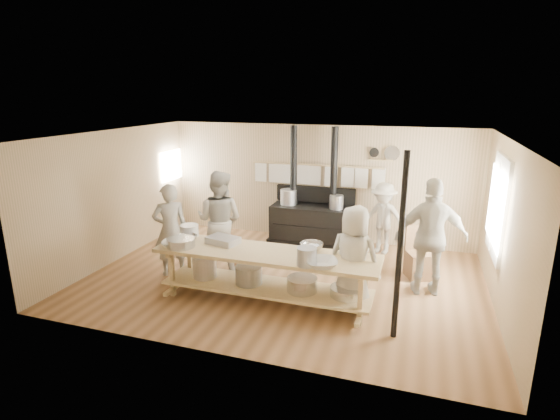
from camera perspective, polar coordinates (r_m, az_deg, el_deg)
The scene contains 24 objects.
ground at distance 8.05m, azimuth 0.41°, elevation -9.01°, with size 7.00×7.00×0.00m, color brown.
room_shell at distance 7.53m, azimuth 0.44°, elevation 2.33°, with size 7.00×7.00×7.00m.
window_right at distance 7.90m, azimuth 26.62°, elevation 0.38°, with size 0.09×1.50×1.65m.
left_opening at distance 10.77m, azimuth -14.02°, elevation 5.67°, with size 0.00×0.90×0.90m.
stove at distance 9.79m, azimuth 4.17°, elevation -1.34°, with size 1.90×0.75×2.60m.
towel_rail at distance 9.81m, azimuth 4.72°, elevation 4.86°, with size 3.00×0.04×0.47m.
back_wall_shelf at distance 9.55m, azimuth 13.47°, elevation 6.98°, with size 0.63×0.14×0.32m.
prep_table at distance 7.06m, azimuth -1.89°, elevation -7.99°, with size 3.60×0.90×0.85m.
support_post at distance 5.99m, azimuth 15.39°, elevation -4.88°, with size 0.08×0.08×2.60m, color black.
cook_far_left at distance 8.23m, azimuth -14.11°, elevation -2.52°, with size 0.63×0.41×1.72m, color #AFAA9B.
cook_left at distance 8.32m, azimuth -7.91°, elevation -1.36°, with size 0.92×0.72×1.90m, color #AFAA9B.
cook_center at distance 6.80m, azimuth 9.60°, elevation -6.29°, with size 0.82×0.53×1.67m, color #AFAA9B.
cook_right at distance 7.58m, azimuth 19.14°, elevation -3.41°, with size 1.16×0.48×1.98m, color #AFAA9B.
cook_by_window at distance 9.32m, azimuth 13.28°, elevation -1.06°, with size 0.98×0.56×1.51m, color #AFAA9B.
chair at distance 8.43m, azimuth 17.73°, elevation -6.55°, with size 0.58×0.58×0.95m.
bowl_white_a at distance 7.39m, azimuth -13.85°, elevation -4.27°, with size 0.35×0.35×0.09m, color white.
bowl_steel_a at distance 7.55m, azimuth -12.09°, elevation -3.65°, with size 0.35×0.35×0.11m, color silver.
bowl_white_b at distance 6.37m, azimuth 5.42°, elevation -6.95°, with size 0.47×0.47×0.11m, color white.
bowl_steel_b at distance 7.03m, azimuth 4.18°, elevation -4.74°, with size 0.36×0.36×0.11m, color silver.
roasting_pan at distance 7.35m, azimuth -7.45°, elevation -3.94°, with size 0.51×0.34×0.11m, color #B2B2B7.
mixing_bowl_large at distance 7.32m, azimuth -12.82°, elevation -4.16°, with size 0.46×0.46×0.15m, color silver.
bucket_galv at distance 6.39m, azimuth 3.51°, elevation -6.08°, with size 0.30×0.30×0.27m, color gray.
deep_bowl_enamel at distance 7.82m, azimuth -11.77°, elevation -2.63°, with size 0.32×0.32×0.20m, color white.
pitcher at distance 6.89m, azimuth 8.31°, elevation -4.93°, with size 0.13×0.13×0.20m, color white.
Camera 1 is at (2.23, -6.99, 3.30)m, focal length 28.00 mm.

